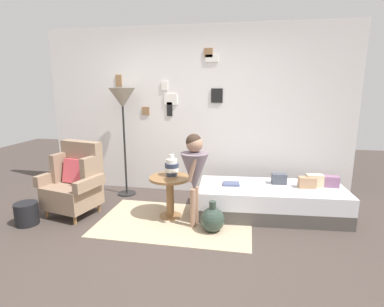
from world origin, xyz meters
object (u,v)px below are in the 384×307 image
at_px(daybed, 271,201).
at_px(floor_lamp, 123,102).
at_px(book_on_daybed, 231,184).
at_px(demijohn_near, 212,219).
at_px(vase_striped, 172,167).
at_px(person_child, 194,168).
at_px(armchair, 75,182).
at_px(side_table, 170,189).
at_px(magazine_basket, 27,214).

bearing_deg(daybed, floor_lamp, 169.64).
height_order(floor_lamp, book_on_daybed, floor_lamp).
distance_m(floor_lamp, demijohn_near, 2.24).
bearing_deg(vase_striped, demijohn_near, -31.92).
relative_size(person_child, demijohn_near, 3.04).
bearing_deg(armchair, demijohn_near, -6.31).
height_order(side_table, book_on_daybed, side_table).
distance_m(daybed, book_on_daybed, 0.58).
distance_m(demijohn_near, magazine_basket, 2.32).
relative_size(armchair, demijohn_near, 2.56).
relative_size(vase_striped, demijohn_near, 0.75).
height_order(side_table, floor_lamp, floor_lamp).
relative_size(armchair, floor_lamp, 0.58).
bearing_deg(magazine_basket, side_table, 17.68).
height_order(side_table, person_child, person_child).
xyz_separation_m(person_child, magazine_basket, (-2.07, -0.35, -0.60)).
xyz_separation_m(armchair, side_table, (1.29, 0.10, -0.05)).
bearing_deg(magazine_basket, person_child, 9.53).
height_order(person_child, magazine_basket, person_child).
distance_m(daybed, floor_lamp, 2.58).
bearing_deg(book_on_daybed, floor_lamp, 165.34).
bearing_deg(demijohn_near, person_child, 155.49).
xyz_separation_m(side_table, demijohn_near, (0.60, -0.31, -0.24)).
distance_m(daybed, demijohn_near, 0.94).
bearing_deg(person_child, side_table, 151.13).
xyz_separation_m(armchair, demijohn_near, (1.89, -0.21, -0.29)).
relative_size(side_table, person_child, 0.48).
bearing_deg(vase_striped, magazine_basket, -160.75).
relative_size(vase_striped, book_on_daybed, 1.30).
xyz_separation_m(armchair, vase_striped, (1.30, 0.15, 0.23)).
distance_m(person_child, demijohn_near, 0.64).
relative_size(book_on_daybed, demijohn_near, 0.58).
xyz_separation_m(daybed, demijohn_near, (-0.71, -0.62, -0.05)).
bearing_deg(book_on_daybed, magazine_basket, -161.63).
relative_size(book_on_daybed, magazine_basket, 0.79).
relative_size(vase_striped, floor_lamp, 0.17).
distance_m(daybed, vase_striped, 1.40).
height_order(vase_striped, demijohn_near, vase_striped).
height_order(side_table, magazine_basket, side_table).
bearing_deg(vase_striped, floor_lamp, 144.32).
height_order(daybed, side_table, side_table).
relative_size(daybed, floor_lamp, 1.17).
height_order(book_on_daybed, demijohn_near, book_on_daybed).
bearing_deg(vase_striped, side_table, -103.29).
xyz_separation_m(daybed, magazine_basket, (-3.02, -0.86, -0.06)).
bearing_deg(armchair, person_child, -3.49).
height_order(armchair, daybed, armchair).
height_order(side_table, vase_striped, vase_striped).
bearing_deg(book_on_daybed, daybed, 3.80).
relative_size(armchair, magazine_basket, 3.46).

